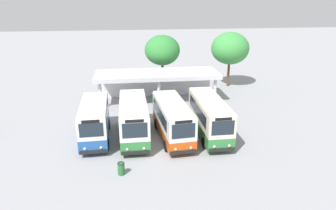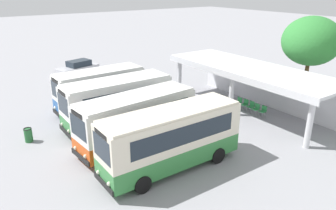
% 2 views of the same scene
% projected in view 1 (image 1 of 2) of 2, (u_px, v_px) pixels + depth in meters
% --- Properties ---
extents(ground_plane, '(180.00, 180.00, 0.00)m').
position_uv_depth(ground_plane, '(153.00, 148.00, 24.72)').
color(ground_plane, '#939399').
extents(city_bus_nearest_orange, '(2.44, 6.76, 3.22)m').
position_uv_depth(city_bus_nearest_orange, '(95.00, 120.00, 25.59)').
color(city_bus_nearest_orange, black).
rests_on(city_bus_nearest_orange, ground).
extents(city_bus_second_in_row, '(2.41, 7.43, 3.31)m').
position_uv_depth(city_bus_second_in_row, '(134.00, 118.00, 25.81)').
color(city_bus_second_in_row, black).
rests_on(city_bus_second_in_row, ground).
extents(city_bus_middle_cream, '(2.75, 7.56, 3.21)m').
position_uv_depth(city_bus_middle_cream, '(172.00, 119.00, 25.87)').
color(city_bus_middle_cream, black).
rests_on(city_bus_middle_cream, ground).
extents(city_bus_fourth_amber, '(2.26, 7.80, 3.29)m').
position_uv_depth(city_bus_fourth_amber, '(209.00, 116.00, 26.41)').
color(city_bus_fourth_amber, black).
rests_on(city_bus_fourth_amber, ground).
extents(terminal_canopy, '(13.97, 4.71, 3.40)m').
position_uv_depth(terminal_canopy, '(157.00, 78.00, 35.40)').
color(terminal_canopy, silver).
rests_on(terminal_canopy, ground).
extents(waiting_chair_end_by_column, '(0.44, 0.44, 0.86)m').
position_uv_depth(waiting_chair_end_by_column, '(152.00, 97.00, 35.21)').
color(waiting_chair_end_by_column, slate).
rests_on(waiting_chair_end_by_column, ground).
extents(waiting_chair_second_from_end, '(0.44, 0.44, 0.86)m').
position_uv_depth(waiting_chair_second_from_end, '(157.00, 97.00, 35.36)').
color(waiting_chair_second_from_end, slate).
rests_on(waiting_chair_second_from_end, ground).
extents(waiting_chair_middle_seat, '(0.44, 0.44, 0.86)m').
position_uv_depth(waiting_chair_middle_seat, '(162.00, 97.00, 35.46)').
color(waiting_chair_middle_seat, slate).
rests_on(waiting_chair_middle_seat, ground).
extents(waiting_chair_fourth_seat, '(0.44, 0.44, 0.86)m').
position_uv_depth(waiting_chair_fourth_seat, '(167.00, 97.00, 35.44)').
color(waiting_chair_fourth_seat, slate).
rests_on(waiting_chair_fourth_seat, ground).
extents(waiting_chair_fifth_seat, '(0.44, 0.44, 0.86)m').
position_uv_depth(waiting_chair_fifth_seat, '(172.00, 96.00, 35.58)').
color(waiting_chair_fifth_seat, slate).
rests_on(waiting_chair_fifth_seat, ground).
extents(roadside_tree_behind_canopy, '(4.55, 4.55, 6.91)m').
position_uv_depth(roadside_tree_behind_canopy, '(162.00, 50.00, 39.26)').
color(roadside_tree_behind_canopy, brown).
rests_on(roadside_tree_behind_canopy, ground).
extents(roadside_tree_east_of_canopy, '(4.92, 4.92, 7.21)m').
position_uv_depth(roadside_tree_east_of_canopy, '(230.00, 48.00, 39.81)').
color(roadside_tree_east_of_canopy, brown).
rests_on(roadside_tree_east_of_canopy, ground).
extents(litter_bin_apron, '(0.49, 0.49, 0.90)m').
position_uv_depth(litter_bin_apron, '(121.00, 169.00, 20.87)').
color(litter_bin_apron, '#266633').
rests_on(litter_bin_apron, ground).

